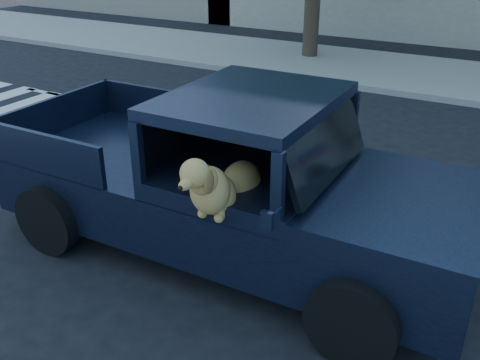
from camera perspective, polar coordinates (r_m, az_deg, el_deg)
The scene contains 3 objects.
ground at distance 6.57m, azimuth 7.24°, elevation -8.22°, with size 120.00×120.00×0.00m, color black.
far_sidewalk at distance 14.88m, azimuth 21.35°, elevation 10.08°, with size 60.00×4.00×0.15m, color gray.
pickup_truck at distance 6.39m, azimuth -1.79°, elevation -1.96°, with size 5.63×2.87×2.01m.
Camera 1 is at (1.94, -5.11, 3.64)m, focal length 40.00 mm.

